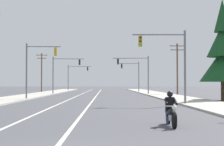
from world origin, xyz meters
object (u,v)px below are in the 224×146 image
object	(u,v)px
traffic_signal_far_left	(75,74)
utility_pole_left_far	(42,71)
conifer_tree_right_verge_near	(223,54)
traffic_signal_near_left	(36,63)
utility_pole_right_far	(177,67)
traffic_signal_mid_right	(138,69)
traffic_signal_near_right	(170,56)
traffic_signal_far_right	(133,72)
traffic_signal_mid_left	(62,69)
motorcycle_with_rider	(171,112)

from	to	relation	value
traffic_signal_far_left	utility_pole_left_far	world-z (taller)	utility_pole_left_far
conifer_tree_right_verge_near	traffic_signal_near_left	bearing A→B (deg)	172.13
traffic_signal_far_left	utility_pole_right_far	xyz separation A→B (m)	(19.03, -26.82, 0.39)
traffic_signal_mid_right	traffic_signal_near_right	bearing A→B (deg)	-89.54
traffic_signal_far_right	traffic_signal_mid_left	bearing A→B (deg)	-133.72
traffic_signal_mid_right	utility_pole_left_far	world-z (taller)	utility_pole_left_far
motorcycle_with_rider	utility_pole_right_far	world-z (taller)	utility_pole_right_far
traffic_signal_near_right	traffic_signal_far_right	size ratio (longest dim) A/B	1.00
traffic_signal_near_right	traffic_signal_mid_left	xyz separation A→B (m)	(-12.55, 28.94, 0.05)
motorcycle_with_rider	traffic_signal_mid_right	bearing A→B (deg)	86.71
traffic_signal_mid_right	traffic_signal_far_right	bearing A→B (deg)	88.35
traffic_signal_far_left	conifer_tree_right_verge_near	distance (m)	51.55
utility_pole_right_far	utility_pole_left_far	world-z (taller)	utility_pole_right_far
traffic_signal_mid_left	conifer_tree_right_verge_near	xyz separation A→B (m)	(19.32, -22.00, 0.72)
motorcycle_with_rider	traffic_signal_mid_left	bearing A→B (deg)	102.93
traffic_signal_near_right	motorcycle_with_rider	bearing A→B (deg)	-100.32
traffic_signal_mid_left	traffic_signal_mid_right	bearing A→B (deg)	-7.99
traffic_signal_far_left	utility_pole_right_far	world-z (taller)	utility_pole_right_far
traffic_signal_near_left	conifer_tree_right_verge_near	xyz separation A→B (m)	(19.78, -2.73, 0.81)
utility_pole_right_far	conifer_tree_right_verge_near	distance (m)	20.90
traffic_signal_mid_left	traffic_signal_near_left	bearing A→B (deg)	-91.38
utility_pole_right_far	motorcycle_with_rider	bearing A→B (deg)	-101.94
traffic_signal_near_right	traffic_signal_far_right	distance (m)	42.29
traffic_signal_far_right	utility_pole_right_far	world-z (taller)	utility_pole_right_far
motorcycle_with_rider	traffic_signal_near_right	world-z (taller)	traffic_signal_near_right
traffic_signal_mid_right	traffic_signal_far_right	size ratio (longest dim) A/B	1.00
motorcycle_with_rider	traffic_signal_near_right	xyz separation A→B (m)	(2.61, 14.36, 3.49)
utility_pole_left_far	conifer_tree_right_verge_near	xyz separation A→B (m)	(25.62, -37.93, 0.42)
traffic_signal_far_right	utility_pole_left_far	bearing A→B (deg)	172.28
traffic_signal_near_left	utility_pole_right_far	xyz separation A→B (m)	(19.33, 18.16, 0.50)
traffic_signal_near_right	traffic_signal_mid_right	bearing A→B (deg)	90.46
traffic_signal_far_right	conifer_tree_right_verge_near	size ratio (longest dim) A/B	0.59
traffic_signal_mid_right	conifer_tree_right_verge_near	size ratio (longest dim) A/B	0.59
traffic_signal_far_right	traffic_signal_far_left	size ratio (longest dim) A/B	1.00
traffic_signal_far_left	traffic_signal_mid_right	bearing A→B (deg)	-65.52
traffic_signal_far_right	conifer_tree_right_verge_near	world-z (taller)	conifer_tree_right_verge_near
traffic_signal_mid_right	traffic_signal_far_left	bearing A→B (deg)	114.48
traffic_signal_near_left	traffic_signal_mid_right	bearing A→B (deg)	53.87
traffic_signal_mid_right	traffic_signal_far_left	size ratio (longest dim) A/B	1.00
utility_pole_right_far	conifer_tree_right_verge_near	world-z (taller)	conifer_tree_right_verge_near
traffic_signal_mid_left	conifer_tree_right_verge_near	world-z (taller)	conifer_tree_right_verge_near
traffic_signal_near_right	utility_pole_right_far	xyz separation A→B (m)	(6.31, 27.84, 0.46)
traffic_signal_mid_right	utility_pole_left_far	xyz separation A→B (m)	(-18.64, 17.67, 0.26)
motorcycle_with_rider	traffic_signal_mid_right	world-z (taller)	traffic_signal_mid_right
traffic_signal_mid_left	traffic_signal_far_left	world-z (taller)	same
motorcycle_with_rider	traffic_signal_far_left	world-z (taller)	traffic_signal_far_left
traffic_signal_near_left	conifer_tree_right_verge_near	bearing A→B (deg)	-7.87
traffic_signal_near_right	conifer_tree_right_verge_near	bearing A→B (deg)	45.78
motorcycle_with_rider	utility_pole_left_far	xyz separation A→B (m)	(-16.25, 59.24, 3.83)
traffic_signal_mid_left	utility_pole_right_far	distance (m)	18.90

